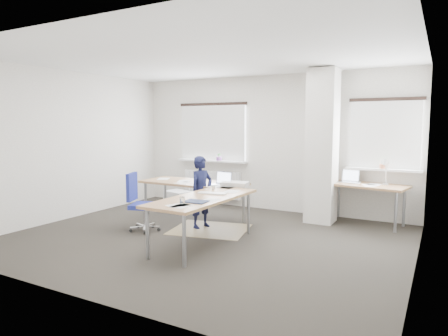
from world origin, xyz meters
The scene contains 8 objects.
ground centered at (0.00, 0.00, 0.00)m, with size 6.00×6.00×0.00m, color black.
room_shell centered at (0.18, 0.45, 1.75)m, with size 6.04×5.04×2.82m.
floor_mat centered at (-0.20, 0.48, 0.00)m, with size 1.26×1.06×0.01m, color olive.
white_crate centered at (-1.85, 1.86, 0.17)m, with size 0.55×0.39×0.33m, color white.
desk_main centered at (-0.28, 0.29, 0.69)m, with size 2.40×2.65×0.96m.
desk_side centered at (2.05, 2.15, 0.69)m, with size 1.50×0.93×1.22m.
task_chair centered at (-1.16, -0.14, 0.27)m, with size 0.57×0.55×0.98m.
person centered at (-0.40, 0.53, 0.63)m, with size 0.46×0.30×1.25m, color black.
Camera 1 is at (3.22, -5.26, 1.80)m, focal length 32.00 mm.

